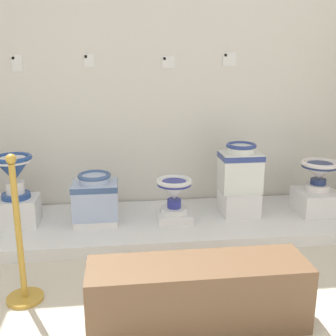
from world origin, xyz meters
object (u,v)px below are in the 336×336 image
Objects in this scene: plinth_block_slender_white at (174,216)px; stanchion_post_near_left at (21,256)px; info_placard_first at (17,63)px; plinth_block_leftmost at (96,219)px; antique_toilet_squat_floral at (240,167)px; info_placard_third at (168,62)px; antique_toilet_broad_patterned at (13,171)px; plinth_block_tall_cobalt at (316,202)px; plinth_block_broad_patterned at (18,211)px; info_placard_fourth at (229,59)px; antique_toilet_tall_cobalt at (319,171)px; museum_bench at (198,294)px; antique_toilet_slender_white at (174,190)px; plinth_block_squat_floral at (239,202)px; antique_toilet_leftmost at (95,195)px; info_placard_second at (89,60)px.

plinth_block_slender_white is 0.32× the size of stanchion_post_near_left.
plinth_block_leftmost is at bearing -37.41° from info_placard_first.
info_placard_third is at bearing 143.89° from antique_toilet_squat_floral.
antique_toilet_broad_patterned is at bearing -90.51° from info_placard_first.
plinth_block_tall_cobalt is 0.39× the size of stanchion_post_near_left.
info_placard_fourth reaches higher than plinth_block_broad_patterned.
antique_toilet_broad_patterned is 2.77m from plinth_block_tall_cobalt.
plinth_block_leftmost is at bearing 67.65° from stanchion_post_near_left.
antique_toilet_tall_cobalt is 0.27× the size of museum_bench.
plinth_block_tall_cobalt is 2.68m from stanchion_post_near_left.
info_placard_fourth is (0.61, 0.54, 1.13)m from antique_toilet_slender_white.
antique_toilet_tall_cobalt is at bearing -1.08° from plinth_block_broad_patterned.
plinth_block_slender_white is 0.64m from plinth_block_squat_floral.
antique_toilet_leftmost is 1.56m from museum_bench.
antique_toilet_broad_patterned is 2.00m from museum_bench.
stanchion_post_near_left is at bearing 159.91° from museum_bench.
antique_toilet_slender_white is (1.38, -0.06, -0.21)m from antique_toilet_broad_patterned.
stanchion_post_near_left is (0.26, -1.06, 0.08)m from plinth_block_broad_patterned.
info_placard_third is at bearing -180.00° from info_placard_fourth.
info_placard_third is at bearing 35.91° from antique_toilet_leftmost.
info_placard_third reaches higher than plinth_block_tall_cobalt.
antique_toilet_slender_white is at bearing -179.46° from antique_toilet_tall_cobalt.
plinth_block_broad_patterned is 1.09m from stanchion_post_near_left.
antique_toilet_broad_patterned reaches higher than antique_toilet_tall_cobalt.
info_placard_first reaches higher than antique_toilet_leftmost.
antique_toilet_broad_patterned is 1.21× the size of plinth_block_slender_white.
antique_toilet_squat_floral is at bearing 3.04° from antique_toilet_leftmost.
stanchion_post_near_left is at bearing -80.42° from info_placard_first.
antique_toilet_leftmost is 3.36× the size of info_placard_second.
antique_toilet_squat_floral is at bearing 8.78° from antique_toilet_slender_white.
antique_toilet_squat_floral is 3.73× the size of info_placard_third.
plinth_block_squat_floral is at bearing 0.92° from plinth_block_broad_patterned.
info_placard_fourth reaches higher than stanchion_post_near_left.
plinth_block_leftmost is 1.62m from info_placard_third.
plinth_block_tall_cobalt is at bearing -6.55° from antique_toilet_squat_floral.
antique_toilet_slender_white is (0.70, -0.03, 0.25)m from plinth_block_leftmost.
stanchion_post_near_left reaches higher than plinth_block_slender_white.
info_placard_first is at bearing 180.00° from info_placard_third.
info_placard_second is 1.00× the size of info_placard_third.
museum_bench is at bearing -92.14° from plinth_block_slender_white.
stanchion_post_near_left reaches higher than antique_toilet_squat_floral.
museum_bench is (1.33, -1.93, -1.28)m from info_placard_first.
stanchion_post_near_left is at bearing -75.99° from plinth_block_broad_patterned.
info_placard_first is at bearing 158.42° from antique_toilet_slender_white.
antique_toilet_broad_patterned is at bearing -166.46° from info_placard_fourth.
antique_toilet_broad_patterned is at bearing 178.92° from antique_toilet_tall_cobalt.
plinth_block_slender_white is 0.90× the size of antique_toilet_tall_cobalt.
plinth_block_leftmost is (0.68, -0.04, -0.10)m from plinth_block_broad_patterned.
plinth_block_slender_white reaches higher than plinth_block_leftmost.
museum_bench is (-1.41, -1.39, -0.31)m from antique_toilet_tall_cobalt.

